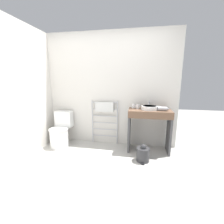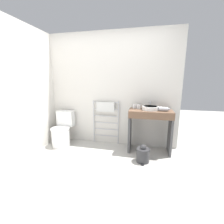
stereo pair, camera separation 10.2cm
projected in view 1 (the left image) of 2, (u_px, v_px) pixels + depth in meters
The scene contains 13 objects.
ground_plane at pixel (88, 184), 2.12m from camera, with size 12.00×12.00×0.00m, color #B2AFA8.
wall_back at pixel (109, 90), 3.32m from camera, with size 2.97×0.12×2.44m, color silver.
wall_side at pixel (26, 92), 2.81m from camera, with size 0.12×2.17×2.44m, color silver.
toilet at pixel (61, 132), 3.33m from camera, with size 0.40×0.55×0.76m.
towel_radiator at pixel (104, 113), 3.34m from camera, with size 0.60×0.06×1.00m.
vanity_counter at pixel (149, 124), 3.00m from camera, with size 0.83×0.45×0.87m.
sink_basin at pixel (149, 108), 2.96m from camera, with size 0.32×0.32×0.08m.
faucet at pixel (149, 103), 3.10m from camera, with size 0.02×0.10×0.15m.
cup_near_wall at pixel (134, 106), 3.12m from camera, with size 0.08×0.08×0.08m.
cup_near_edge at pixel (138, 106), 3.07m from camera, with size 0.08×0.08×0.09m.
hair_dryer at pixel (163, 109), 2.85m from camera, with size 0.22×0.16×0.08m.
trash_bin at pixel (143, 154), 2.70m from camera, with size 0.24×0.27×0.32m.
bath_mat at pixel (43, 160), 2.76m from camera, with size 0.56×0.36×0.01m, color silver.
Camera 1 is at (0.67, -1.76, 1.45)m, focal length 24.00 mm.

